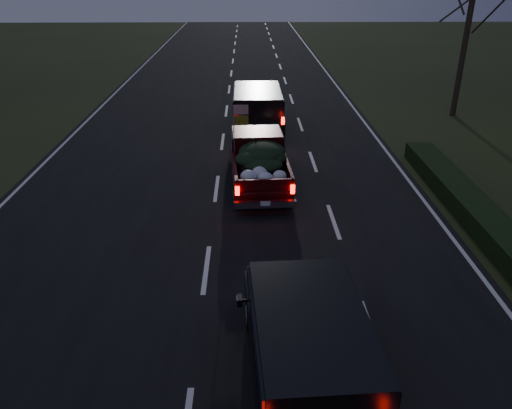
# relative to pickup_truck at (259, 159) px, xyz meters

# --- Properties ---
(ground) EXTENTS (120.00, 120.00, 0.00)m
(ground) POSITION_rel_pickup_truck_xyz_m (-1.44, -5.40, -0.93)
(ground) COLOR black
(ground) RESTS_ON ground
(road_asphalt) EXTENTS (14.00, 120.00, 0.02)m
(road_asphalt) POSITION_rel_pickup_truck_xyz_m (-1.44, -5.40, -0.92)
(road_asphalt) COLOR black
(road_asphalt) RESTS_ON ground
(hedge_row) EXTENTS (1.00, 10.00, 0.60)m
(hedge_row) POSITION_rel_pickup_truck_xyz_m (6.36, -2.40, -0.63)
(hedge_row) COLOR black
(hedge_row) RESTS_ON ground
(bare_tree_far) EXTENTS (3.60, 3.60, 7.00)m
(bare_tree_far) POSITION_rel_pickup_truck_xyz_m (10.06, 8.60, 4.29)
(bare_tree_far) COLOR black
(bare_tree_far) RESTS_ON ground
(pickup_truck) EXTENTS (2.07, 4.85, 2.50)m
(pickup_truck) POSITION_rel_pickup_truck_xyz_m (0.00, 0.00, 0.00)
(pickup_truck) COLOR #39070A
(pickup_truck) RESTS_ON ground
(lead_suv) EXTENTS (2.21, 5.25, 1.51)m
(lead_suv) POSITION_rel_pickup_truck_xyz_m (0.10, 6.44, 0.21)
(lead_suv) COLOR black
(lead_suv) RESTS_ON ground
(rear_suv) EXTENTS (2.36, 4.80, 1.35)m
(rear_suv) POSITION_rel_pickup_truck_xyz_m (0.64, -9.25, 0.09)
(rear_suv) COLOR black
(rear_suv) RESTS_ON ground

